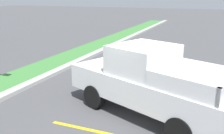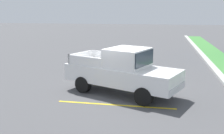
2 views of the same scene
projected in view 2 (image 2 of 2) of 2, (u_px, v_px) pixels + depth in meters
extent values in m
plane|color=#4C4C4F|center=(123.00, 95.00, 11.85)|extent=(120.00, 120.00, 0.00)
cube|color=yellow|center=(126.00, 84.00, 13.53)|extent=(0.12, 4.80, 0.01)
cube|color=yellow|center=(116.00, 105.00, 10.56)|extent=(0.12, 4.80, 0.01)
cylinder|color=black|center=(161.00, 86.00, 11.83)|extent=(0.55, 0.81, 0.76)
cylinder|color=black|center=(144.00, 96.00, 10.44)|extent=(0.55, 0.81, 0.76)
cylinder|color=black|center=(104.00, 77.00, 13.49)|extent=(0.55, 0.81, 0.76)
cylinder|color=black|center=(83.00, 84.00, 12.10)|extent=(0.55, 0.81, 0.76)
cube|color=white|center=(122.00, 75.00, 11.86)|extent=(3.75, 5.53, 0.76)
cube|color=white|center=(128.00, 58.00, 11.53)|extent=(2.24, 2.15, 0.84)
cube|color=#2D3842|center=(144.00, 59.00, 11.08)|extent=(1.52, 0.68, 0.63)
cube|color=white|center=(106.00, 56.00, 13.20)|extent=(0.82, 1.79, 0.44)
cube|color=white|center=(84.00, 61.00, 11.81)|extent=(0.82, 1.79, 0.44)
cube|color=white|center=(81.00, 57.00, 12.99)|extent=(1.70, 0.78, 0.44)
cube|color=silver|center=(176.00, 89.00, 10.54)|extent=(1.73, 0.84, 0.28)
cube|color=orange|center=(146.00, 77.00, 14.93)|extent=(0.36, 0.36, 0.04)
cone|color=orange|center=(146.00, 72.00, 14.87)|extent=(0.28, 0.28, 0.56)
cylinder|color=white|center=(146.00, 71.00, 14.86)|extent=(0.19, 0.19, 0.07)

